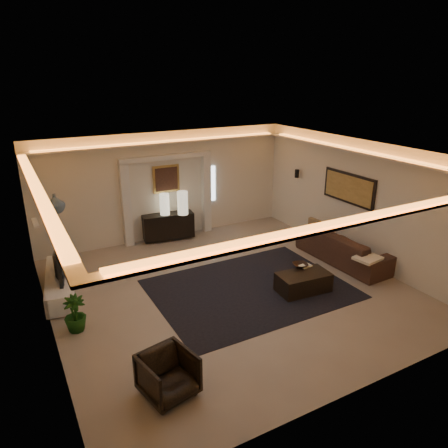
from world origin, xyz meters
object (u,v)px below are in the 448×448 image
armchair (168,375)px  coffee_table (303,282)px  console (168,226)px  sofa (345,247)px

armchair → coffee_table: bearing=10.4°
console → armchair: 5.93m
console → sofa: (3.24, -3.33, -0.04)m
armchair → sofa: bearing=10.2°
console → coffee_table: console is taller
coffee_table → console: bearing=114.2°
sofa → armchair: 5.83m
console → sofa: bearing=-37.8°
console → sofa: size_ratio=0.55×
coffee_table → armchair: bearing=-152.8°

